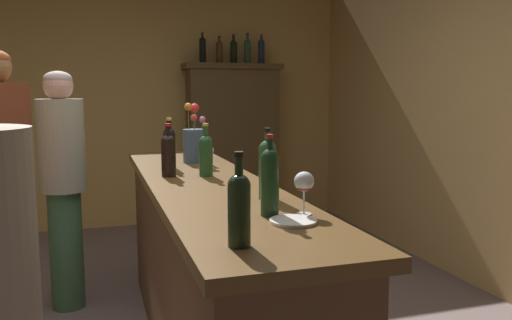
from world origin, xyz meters
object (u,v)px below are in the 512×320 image
bar_counter (207,273)px  patron_near_entrance (63,178)px  patron_in_navy (2,194)px  display_bottle_midleft (219,51)px  wine_glass_mid (304,184)px  display_bottle_midright (247,50)px  display_bottle_center (234,50)px  display_bottle_left (203,49)px  wine_bottle_merlot (267,167)px  display_bottle_right (261,50)px  wine_bottle_syrah (239,206)px  wine_bottle_chardonnay (168,153)px  display_cabinet (233,141)px  flower_arrangement (194,143)px  wine_bottle_riesling (270,179)px  wine_bottle_malbec (169,146)px  wine_glass_front (209,152)px  cheese_plate (293,221)px  wine_bottle_pinot (206,153)px

bar_counter → patron_near_entrance: patron_near_entrance is taller
patron_in_navy → display_bottle_midleft: bearing=57.0°
wine_glass_mid → display_bottle_midright: (0.88, 3.72, 0.78)m
display_bottle_center → patron_in_navy: size_ratio=0.19×
bar_counter → patron_in_navy: (-1.03, 0.39, 0.42)m
display_bottle_left → wine_bottle_merlot: bearing=-97.1°
bar_counter → display_bottle_right: display_bottle_right is taller
wine_bottle_syrah → wine_bottle_chardonnay: wine_bottle_chardonnay is taller
display_bottle_left → display_bottle_right: (0.65, 0.00, 0.00)m
display_cabinet → display_bottle_midleft: 0.99m
flower_arrangement → display_bottle_center: bearing=68.6°
wine_bottle_riesling → display_bottle_left: size_ratio=0.95×
wine_bottle_merlot → display_bottle_midleft: size_ratio=1.07×
wine_bottle_malbec → display_bottle_left: bearing=73.6°
wine_glass_front → wine_glass_mid: size_ratio=0.84×
cheese_plate → wine_bottle_pinot: bearing=94.4°
wine_bottle_merlot → wine_bottle_pinot: bearing=100.8°
wine_bottle_chardonnay → display_bottle_midleft: bearing=70.8°
wine_bottle_syrah → wine_glass_mid: 0.47m
wine_glass_mid → cheese_plate: 0.18m
patron_near_entrance → display_bottle_center: bearing=86.6°
bar_counter → patron_near_entrance: (-0.76, 1.02, 0.39)m
patron_near_entrance → flower_arrangement: bearing=19.1°
cheese_plate → patron_in_navy: (-1.15, 1.32, -0.09)m
cheese_plate → patron_near_entrance: 2.14m
wine_bottle_merlot → display_bottle_left: size_ratio=0.95×
wine_bottle_malbec → wine_bottle_merlot: size_ratio=0.99×
wine_bottle_merlot → display_bottle_left: 3.52m
bar_counter → display_cabinet: 3.06m
patron_near_entrance → wine_bottle_chardonnay: bearing=-15.2°
bar_counter → wine_glass_front: 0.75m
wine_glass_front → wine_glass_mid: (0.09, -1.26, 0.02)m
wine_bottle_pinot → display_bottle_midright: 3.03m
wine_bottle_merlot → display_bottle_center: 3.57m
wine_bottle_syrah → display_bottle_right: display_bottle_right is taller
wine_bottle_chardonnay → flower_arrangement: bearing=64.9°
wine_bottle_chardonnay → wine_bottle_merlot: 0.79m
wine_bottle_chardonnay → display_bottle_midleft: size_ratio=1.01×
wine_bottle_syrah → cheese_plate: (0.26, 0.21, -0.12)m
wine_bottle_chardonnay → wine_bottle_syrah: bearing=-89.1°
flower_arrangement → display_bottle_midleft: (0.69, 2.17, 0.76)m
display_cabinet → wine_bottle_riesling: display_cabinet is taller
wine_bottle_malbec → wine_bottle_chardonnay: bearing=-99.0°
wine_bottle_riesling → display_bottle_midright: size_ratio=0.94×
wine_bottle_riesling → cheese_plate: (0.04, -0.13, -0.13)m
patron_in_navy → flower_arrangement: bearing=19.5°
display_bottle_center → patron_in_navy: bearing=-128.0°
flower_arrangement → display_bottle_right: (1.16, 2.17, 0.77)m
display_cabinet → wine_bottle_chardonnay: 2.90m
wine_glass_front → wine_glass_mid: bearing=-85.8°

